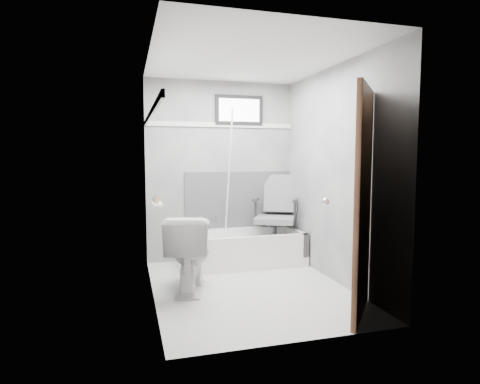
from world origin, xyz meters
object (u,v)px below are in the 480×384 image
object	(u,v)px
office_chair	(275,214)
bathtub	(245,248)
toilet	(189,253)
soap_bottle_b	(155,198)
door	(411,207)
soap_bottle_a	(156,199)

from	to	relation	value
office_chair	bathtub	bearing A→B (deg)	-146.98
bathtub	toilet	bearing A→B (deg)	-136.27
office_chair	soap_bottle_b	world-z (taller)	office_chair
door	bathtub	bearing A→B (deg)	108.75
soap_bottle_a	soap_bottle_b	world-z (taller)	soap_bottle_a
bathtub	soap_bottle_b	distance (m)	1.50
door	office_chair	bearing A→B (deg)	97.94
soap_bottle_b	soap_bottle_a	bearing A→B (deg)	-90.00
bathtub	soap_bottle_a	distance (m)	1.56
office_chair	soap_bottle_a	size ratio (longest dim) A/B	11.07
office_chair	soap_bottle_a	distance (m)	1.80
toilet	soap_bottle_b	bearing A→B (deg)	-23.22
door	soap_bottle_a	distance (m)	2.44
bathtub	door	world-z (taller)	door
door	soap_bottle_a	xyz separation A→B (m)	(-1.92, 1.51, -0.03)
office_chair	door	bearing A→B (deg)	-55.60
door	soap_bottle_b	xyz separation A→B (m)	(-1.92, 1.65, -0.04)
bathtub	soap_bottle_b	bearing A→B (deg)	-154.26
toilet	soap_bottle_a	xyz separation A→B (m)	(-0.32, 0.11, 0.57)
office_chair	soap_bottle_a	world-z (taller)	office_chair
bathtub	office_chair	world-z (taller)	office_chair
soap_bottle_b	bathtub	bearing A→B (deg)	25.74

